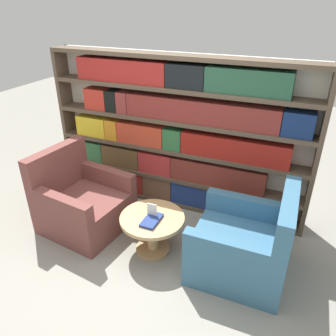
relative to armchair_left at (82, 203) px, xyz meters
name	(u,v)px	position (x,y,z in m)	size (l,w,h in m)	color
ground_plane	(130,263)	(0.85, -0.38, -0.31)	(14.00, 14.00, 0.00)	gray
bookshelf	(176,137)	(0.83, 0.95, 0.63)	(3.34, 0.30, 1.96)	silver
armchair_left	(82,203)	(0.00, 0.00, 0.00)	(1.02, 0.99, 0.97)	brown
armchair_right	(244,246)	(1.96, -0.01, 0.00)	(0.92, 0.88, 0.97)	#386684
coffee_table	(152,226)	(0.98, -0.08, 0.00)	(0.70, 0.70, 0.44)	tan
table_sign	(152,211)	(0.98, -0.08, 0.20)	(0.11, 0.06, 0.16)	black
stray_book	(152,220)	(1.01, -0.16, 0.15)	(0.16, 0.28, 0.03)	navy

